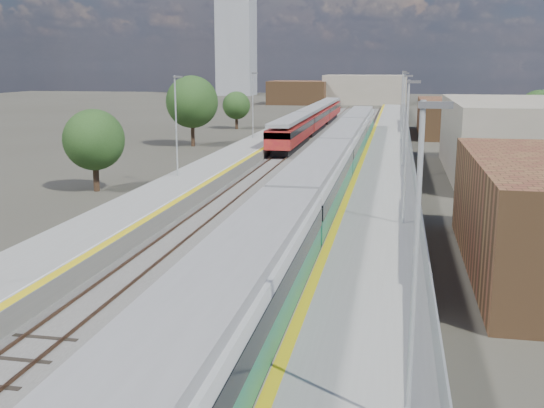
% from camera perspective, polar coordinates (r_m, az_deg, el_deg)
% --- Properties ---
extents(ground, '(320.00, 320.00, 0.00)m').
position_cam_1_polar(ground, '(62.57, 5.41, 3.76)').
color(ground, '#47443A').
rests_on(ground, ground).
extents(ballast_bed, '(10.50, 155.00, 0.06)m').
position_cam_1_polar(ballast_bed, '(65.28, 3.66, 4.17)').
color(ballast_bed, '#565451').
rests_on(ballast_bed, ground).
extents(tracks, '(8.96, 160.00, 0.17)m').
position_cam_1_polar(tracks, '(66.84, 4.36, 4.41)').
color(tracks, '#4C3323').
rests_on(tracks, ground).
extents(platform_right, '(4.70, 155.00, 8.52)m').
position_cam_1_polar(platform_right, '(64.67, 10.31, 4.37)').
color(platform_right, slate).
rests_on(platform_right, ground).
extents(platform_left, '(4.30, 155.00, 8.52)m').
position_cam_1_polar(platform_left, '(66.41, -2.18, 4.75)').
color(platform_left, slate).
rests_on(platform_left, ground).
extents(buildings, '(72.00, 185.50, 40.00)m').
position_cam_1_polar(buildings, '(152.13, 1.99, 12.83)').
color(buildings, brown).
rests_on(buildings, ground).
extents(green_train, '(2.91, 80.94, 3.20)m').
position_cam_1_polar(green_train, '(48.55, 5.58, 3.98)').
color(green_train, black).
rests_on(green_train, ground).
extents(red_train, '(2.73, 55.46, 3.45)m').
position_cam_1_polar(red_train, '(90.30, 3.72, 7.69)').
color(red_train, black).
rests_on(red_train, ground).
extents(tree_a, '(4.52, 4.52, 6.13)m').
position_cam_1_polar(tree_a, '(49.01, -15.67, 5.55)').
color(tree_a, '#382619').
rests_on(tree_a, ground).
extents(tree_b, '(6.02, 6.02, 8.16)m').
position_cam_1_polar(tree_b, '(74.86, -7.19, 9.06)').
color(tree_b, '#382619').
rests_on(tree_b, ground).
extents(tree_c, '(4.09, 4.09, 5.54)m').
position_cam_1_polar(tree_c, '(95.36, -3.21, 8.81)').
color(tree_c, '#382619').
rests_on(tree_c, ground).
extents(tree_d, '(4.86, 4.86, 6.58)m').
position_cam_1_polar(tree_d, '(79.22, 22.81, 7.66)').
color(tree_d, '#382619').
rests_on(tree_d, ground).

